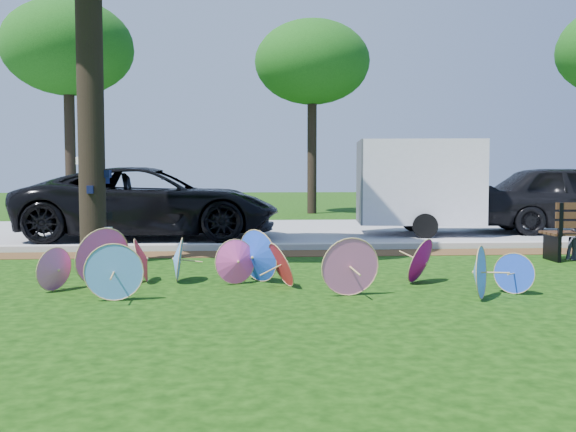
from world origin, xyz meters
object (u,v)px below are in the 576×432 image
object	(u,v)px
parasol_pile	(246,263)
cargo_trailer	(419,182)
black_van	(151,203)
dark_pickup	(574,199)

from	to	relation	value
parasol_pile	cargo_trailer	world-z (taller)	cargo_trailer
black_van	cargo_trailer	size ratio (longest dim) A/B	2.06
dark_pickup	cargo_trailer	xyz separation A→B (m)	(-4.17, -0.21, 0.44)
parasol_pile	dark_pickup	size ratio (longest dim) A/B	1.22
parasol_pile	cargo_trailer	bearing A→B (deg)	58.90
parasol_pile	dark_pickup	xyz separation A→B (m)	(8.57, 7.51, 0.55)
parasol_pile	black_van	xyz separation A→B (m)	(-2.24, 6.88, 0.50)
parasol_pile	black_van	bearing A→B (deg)	108.04
cargo_trailer	black_van	bearing A→B (deg)	-170.00
parasol_pile	black_van	distance (m)	7.26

